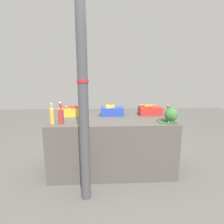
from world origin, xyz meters
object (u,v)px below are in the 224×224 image
(carrot_crate, at_px, (150,110))
(support_pole, at_px, (83,93))
(orange_crate, at_px, (112,110))
(juice_bottle_golden, at_px, (52,115))
(broccoli_pile, at_px, (170,115))
(juice_bottle_ruby, at_px, (61,115))
(apple_crate, at_px, (71,111))
(sparrow_bird, at_px, (168,106))

(carrot_crate, bearing_deg, support_pole, -137.05)
(orange_crate, relative_size, juice_bottle_golden, 1.29)
(carrot_crate, height_order, juice_bottle_golden, juice_bottle_golden)
(broccoli_pile, bearing_deg, orange_crate, 147.85)
(orange_crate, relative_size, juice_bottle_ruby, 1.24)
(support_pole, xyz_separation_m, juice_bottle_ruby, (-0.34, 0.41, -0.32))
(support_pole, distance_m, juice_bottle_ruby, 0.61)
(juice_bottle_golden, bearing_deg, broccoli_pile, -0.11)
(apple_crate, height_order, carrot_crate, apple_crate)
(carrot_crate, distance_m, broccoli_pile, 0.50)
(support_pole, xyz_separation_m, broccoli_pile, (1.09, 0.40, -0.33))
(sparrow_bird, bearing_deg, support_pole, -19.81)
(support_pole, xyz_separation_m, apple_crate, (-0.29, 0.87, -0.35))
(apple_crate, bearing_deg, juice_bottle_golden, -108.87)
(carrot_crate, relative_size, broccoli_pile, 1.46)
(carrot_crate, xyz_separation_m, juice_bottle_ruby, (-1.28, -0.47, 0.05))
(orange_crate, bearing_deg, sparrow_bird, -33.21)
(orange_crate, relative_size, carrot_crate, 1.00)
(apple_crate, xyz_separation_m, carrot_crate, (1.23, 0.01, -0.01))
(carrot_crate, bearing_deg, orange_crate, -179.92)
(support_pole, height_order, orange_crate, support_pole)
(apple_crate, xyz_separation_m, juice_bottle_ruby, (-0.05, -0.47, 0.04))
(juice_bottle_ruby, height_order, sparrow_bird, juice_bottle_ruby)
(broccoli_pile, xyz_separation_m, sparrow_bird, (-0.04, 0.00, 0.12))
(orange_crate, xyz_separation_m, juice_bottle_golden, (-0.78, -0.47, 0.04))
(apple_crate, xyz_separation_m, sparrow_bird, (1.34, -0.47, 0.14))
(orange_crate, distance_m, sparrow_bird, 0.87)
(apple_crate, bearing_deg, juice_bottle_ruby, -96.09)
(apple_crate, bearing_deg, broccoli_pile, -18.86)
(juice_bottle_ruby, xyz_separation_m, sparrow_bird, (1.39, 0.00, 0.10))
(support_pole, bearing_deg, orange_crate, 69.12)
(juice_bottle_golden, relative_size, juice_bottle_ruby, 0.96)
(broccoli_pile, relative_size, juice_bottle_ruby, 0.85)
(apple_crate, distance_m, juice_bottle_ruby, 0.47)
(carrot_crate, distance_m, juice_bottle_golden, 1.47)
(support_pole, xyz_separation_m, juice_bottle_golden, (-0.45, 0.41, -0.32))
(broccoli_pile, xyz_separation_m, juice_bottle_golden, (-1.54, 0.00, 0.02))
(orange_crate, distance_m, carrot_crate, 0.61)
(support_pole, relative_size, broccoli_pile, 10.14)
(apple_crate, bearing_deg, support_pole, -71.89)
(carrot_crate, relative_size, sparrow_bird, 3.15)
(apple_crate, height_order, sparrow_bird, sparrow_bird)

